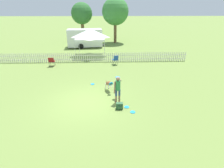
% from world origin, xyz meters
% --- Properties ---
extents(ground_plane, '(240.00, 240.00, 0.00)m').
position_xyz_m(ground_plane, '(0.00, 0.00, 0.00)').
color(ground_plane, olive).
extents(handler_person, '(0.44, 1.05, 1.57)m').
position_xyz_m(handler_person, '(1.80, -0.07, 0.98)').
color(handler_person, '#8C664C').
rests_on(handler_person, ground_plane).
extents(leaping_dog, '(0.54, 1.17, 0.81)m').
position_xyz_m(leaping_dog, '(1.32, 1.45, 0.51)').
color(leaping_dog, brown).
rests_on(leaping_dog, ground_plane).
extents(frisbee_near_handler, '(0.26, 0.26, 0.02)m').
position_xyz_m(frisbee_near_handler, '(2.26, -0.67, 0.01)').
color(frisbee_near_handler, '#1E8CD8').
rests_on(frisbee_near_handler, ground_plane).
extents(frisbee_near_dog, '(0.26, 0.26, 0.02)m').
position_xyz_m(frisbee_near_dog, '(2.52, -1.19, 0.01)').
color(frisbee_near_dog, '#1E8CD8').
rests_on(frisbee_near_dog, ground_plane).
extents(frisbee_midfield, '(0.26, 0.26, 0.02)m').
position_xyz_m(frisbee_midfield, '(1.92, 2.26, 0.01)').
color(frisbee_midfield, '#1E8CD8').
rests_on(frisbee_midfield, ground_plane).
extents(frisbee_far_scatter, '(0.26, 0.26, 0.02)m').
position_xyz_m(frisbee_far_scatter, '(0.18, 2.57, 0.01)').
color(frisbee_far_scatter, '#1E8CD8').
rests_on(frisbee_far_scatter, ground_plane).
extents(backpack_on_grass, '(0.36, 0.26, 0.36)m').
position_xyz_m(backpack_on_grass, '(1.85, -0.83, 0.18)').
color(backpack_on_grass, '#2D5633').
rests_on(backpack_on_grass, ground_plane).
extents(picket_fence, '(18.65, 0.04, 0.94)m').
position_xyz_m(picket_fence, '(-0.00, 8.19, 0.47)').
color(picket_fence, silver).
rests_on(picket_fence, ground_plane).
extents(folding_chair_blue_left, '(0.51, 0.53, 0.85)m').
position_xyz_m(folding_chair_blue_left, '(-3.86, 6.94, 0.51)').
color(folding_chair_blue_left, '#333338').
rests_on(folding_chair_blue_left, ground_plane).
extents(folding_chair_center, '(0.61, 0.62, 0.92)m').
position_xyz_m(folding_chair_center, '(2.07, 7.18, 0.55)').
color(folding_chair_center, '#333338').
rests_on(folding_chair_center, ground_plane).
extents(canopy_tent_main, '(3.12, 3.12, 2.96)m').
position_xyz_m(canopy_tent_main, '(-0.49, 10.80, 2.39)').
color(canopy_tent_main, silver).
rests_on(canopy_tent_main, ground_plane).
extents(equipment_trailer, '(5.49, 2.57, 2.41)m').
position_xyz_m(equipment_trailer, '(-1.64, 15.62, 1.27)').
color(equipment_trailer, white).
rests_on(equipment_trailer, ground_plane).
extents(tree_left_grove, '(3.29, 3.29, 5.88)m').
position_xyz_m(tree_left_grove, '(-2.50, 20.78, 4.18)').
color(tree_left_grove, brown).
rests_on(tree_left_grove, ground_plane).
extents(tree_right_grove, '(3.94, 3.94, 6.51)m').
position_xyz_m(tree_right_grove, '(2.69, 18.99, 4.51)').
color(tree_right_grove, brown).
rests_on(tree_right_grove, ground_plane).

